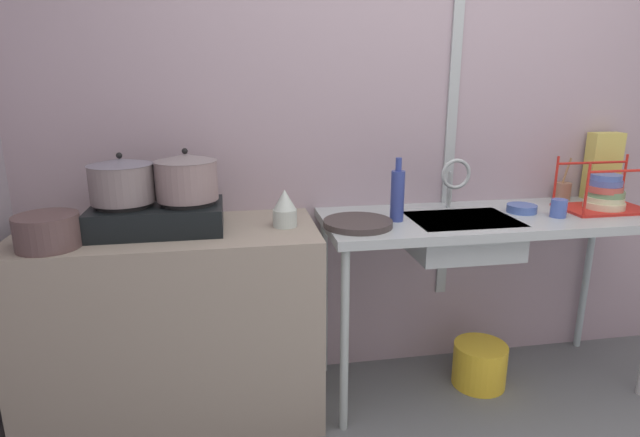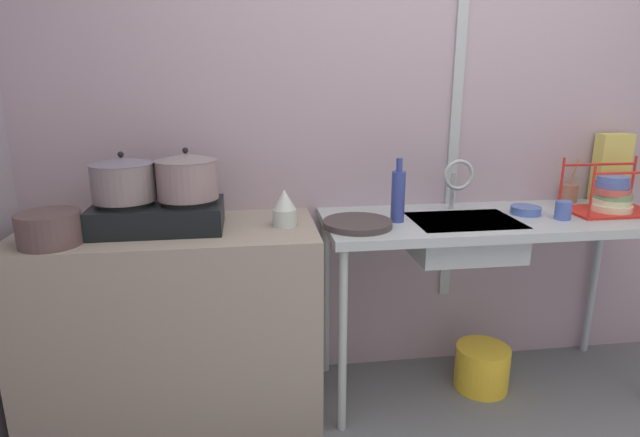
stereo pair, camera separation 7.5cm
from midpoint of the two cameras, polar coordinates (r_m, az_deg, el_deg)
name	(u,v)px [view 1 (the left image)]	position (r m, az deg, el deg)	size (l,w,h in m)	color
wall_back	(413,122)	(2.59, 9.44, 10.41)	(4.47, 0.10, 2.51)	#A6949E
wall_metal_strip	(453,96)	(2.59, 13.67, 12.98)	(0.05, 0.01, 2.01)	#A6B1B1
counter_concrete	(175,326)	(2.38, -16.57, -11.28)	(1.23, 0.55, 0.86)	gray
counter_sink	(489,229)	(2.49, 17.34, -1.15)	(1.54, 0.55, 0.86)	#A6B1B1
stove	(158,217)	(2.21, -18.39, 0.19)	(0.52, 0.30, 0.13)	black
pot_on_left_burner	(122,180)	(2.20, -21.94, 3.92)	(0.25, 0.25, 0.20)	slate
pot_on_right_burner	(187,177)	(2.16, -15.47, 4.45)	(0.25, 0.25, 0.21)	gray
pot_beside_stove	(47,232)	(2.16, -28.75, -1.27)	(0.23, 0.23, 0.13)	brown
percolator	(285,209)	(2.17, -4.89, 1.10)	(0.10, 0.10, 0.16)	silver
sink_basin	(461,236)	(2.39, 14.47, -1.89)	(0.46, 0.34, 0.16)	#A6B1B1
faucet	(455,177)	(2.47, 13.82, 4.51)	(0.14, 0.08, 0.25)	#A6B1B1
frying_pan	(358,223)	(2.18, 3.23, -0.53)	(0.29, 0.29, 0.03)	#3B3432
dish_rack	(605,195)	(2.76, 28.21, 2.26)	(0.39, 0.25, 0.24)	red
cup_by_rack	(559,208)	(2.54, 24.07, 1.04)	(0.07, 0.07, 0.08)	#4761B4
small_bowl_on_drainboard	(522,209)	(2.56, 20.58, 1.04)	(0.14, 0.14, 0.04)	#4866B3
bottle_by_sink	(397,195)	(2.26, 7.60, 2.63)	(0.06, 0.06, 0.28)	#30408C
cereal_box	(602,166)	(3.00, 28.08, 5.13)	(0.16, 0.08, 0.34)	#D1C658
utensil_jar	(563,191)	(2.90, 24.56, 2.80)	(0.08, 0.08, 0.21)	#986A52
bucket_on_floor	(479,364)	(2.74, 16.41, -15.19)	(0.26, 0.26, 0.21)	yellow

